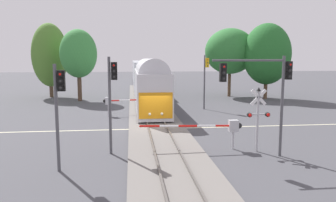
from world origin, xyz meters
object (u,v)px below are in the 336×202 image
object	(u,v)px
crossing_gate_far	(115,101)
traffic_signal_far_side	(206,73)
oak_far_right	(230,51)
traffic_signal_near_left	(59,100)
crossing_gate_near	(222,127)
commuter_train	(143,75)
oak_behind_train	(78,54)
traffic_signal_near_right	(264,81)
crossing_signal_mast	(258,113)
maple_right_background	(267,54)
pine_left_background	(50,55)
traffic_signal_median	(112,90)

from	to	relation	value
crossing_gate_far	traffic_signal_far_side	bearing A→B (deg)	17.02
crossing_gate_far	oak_far_right	distance (m)	21.90
traffic_signal_near_left	crossing_gate_near	bearing A→B (deg)	17.75
commuter_train	oak_behind_train	size ratio (longest dim) A/B	6.84
crossing_gate_far	traffic_signal_near_right	world-z (taller)	traffic_signal_near_right
commuter_train	crossing_signal_mast	bearing A→B (deg)	-81.83
crossing_gate_far	maple_right_background	bearing A→B (deg)	29.47
oak_behind_train	traffic_signal_near_left	bearing A→B (deg)	-83.25
traffic_signal_far_side	maple_right_background	xyz separation A→B (m)	(10.35, 8.33, 2.16)
traffic_signal_near_left	crossing_signal_mast	bearing A→B (deg)	11.14
traffic_signal_near_left	maple_right_background	distance (m)	34.55
traffic_signal_near_left	pine_left_background	size ratio (longest dim) A/B	0.50
crossing_gate_near	crossing_signal_mast	size ratio (longest dim) A/B	1.62
traffic_signal_near_right	oak_far_right	size ratio (longest dim) A/B	0.58
commuter_train	crossing_gate_far	world-z (taller)	commuter_train
traffic_signal_near_left	oak_far_right	world-z (taller)	oak_far_right
traffic_signal_near_right	crossing_gate_near	bearing A→B (deg)	136.73
crossing_signal_mast	oak_far_right	world-z (taller)	oak_far_right
crossing_signal_mast	oak_behind_train	world-z (taller)	oak_behind_train
crossing_gate_far	traffic_signal_near_right	distance (m)	17.02
crossing_gate_near	pine_left_background	distance (m)	33.70
crossing_signal_mast	traffic_signal_near_left	size ratio (longest dim) A/B	0.73
crossing_gate_far	pine_left_background	distance (m)	19.53
commuter_train	traffic_signal_far_side	distance (m)	22.22
traffic_signal_median	oak_behind_train	xyz separation A→B (m)	(-5.57, 24.48, 2.33)
crossing_gate_near	crossing_gate_far	size ratio (longest dim) A/B	1.08
crossing_gate_near	pine_left_background	bearing A→B (deg)	120.01
traffic_signal_far_side	pine_left_background	size ratio (longest dim) A/B	0.56
crossing_gate_far	traffic_signal_median	distance (m)	12.98
traffic_signal_near_right	oak_far_right	bearing A→B (deg)	76.32
traffic_signal_near_right	maple_right_background	world-z (taller)	maple_right_background
oak_behind_train	crossing_gate_near	bearing A→B (deg)	-63.65
pine_left_background	traffic_signal_near_left	bearing A→B (deg)	-76.09
crossing_gate_far	maple_right_background	size ratio (longest dim) A/B	0.56
crossing_gate_far	traffic_signal_near_left	distance (m)	15.69
traffic_signal_near_right	commuter_train	bearing A→B (deg)	97.72
traffic_signal_far_side	pine_left_background	distance (m)	23.57
oak_far_right	pine_left_background	bearing A→B (deg)	175.59
commuter_train	crossing_gate_near	size ratio (longest dim) A/B	10.13
oak_far_right	oak_behind_train	bearing A→B (deg)	-172.82
crossing_signal_mast	crossing_gate_far	bearing A→B (deg)	123.88
pine_left_background	oak_far_right	distance (m)	25.56
commuter_train	oak_far_right	distance (m)	16.18
crossing_signal_mast	traffic_signal_near_right	xyz separation A→B (m)	(-0.17, -1.00, 1.91)
crossing_gate_far	crossing_signal_mast	bearing A→B (deg)	-56.12
crossing_gate_far	commuter_train	bearing A→B (deg)	81.71
commuter_train	crossing_gate_near	distance (m)	37.07
crossing_signal_mast	traffic_signal_near_right	distance (m)	2.16
crossing_gate_near	oak_far_right	bearing A→B (deg)	71.95
commuter_train	pine_left_background	xyz separation A→B (m)	(-13.28, -7.97, 3.22)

